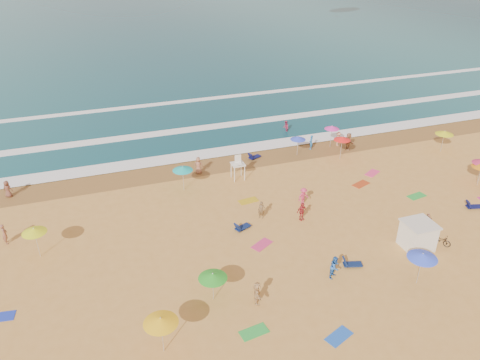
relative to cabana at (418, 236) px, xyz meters
name	(u,v)px	position (x,y,z in m)	size (l,w,h in m)	color
ground	(299,225)	(-6.93, 5.54, -1.00)	(220.00, 220.00, 0.00)	gold
ocean	(141,30)	(-6.93, 89.54, -1.00)	(220.00, 140.00, 0.18)	#0C4756
wet_sand	(246,160)	(-6.93, 18.04, -0.99)	(220.00, 220.00, 0.00)	olive
surf_foam	(221,128)	(-6.93, 26.86, -0.90)	(200.00, 18.70, 0.05)	white
cabana	(418,236)	(0.00, 0.00, 0.00)	(2.00, 2.00, 2.00)	white
cabana_roof	(420,224)	(0.00, 0.00, 1.06)	(2.20, 2.20, 0.12)	silver
bicycle	(440,240)	(1.90, -0.30, -0.58)	(0.56, 1.61, 0.85)	black
lifeguard_stand	(238,169)	(-9.06, 14.45, 0.05)	(1.20, 1.20, 2.10)	white
beach_umbrellas	(302,205)	(-7.01, 5.08, 1.17)	(60.94, 29.87, 0.79)	#FF2C1A
loungers	(375,228)	(-1.56, 2.90, -0.83)	(55.73, 25.54, 0.34)	#0E1E46
towels	(305,253)	(-8.09, 1.96, -0.98)	(48.69, 20.79, 0.03)	#B91748
beachgoers	(274,190)	(-7.23, 10.08, -0.20)	(34.26, 30.27, 2.12)	#935A44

